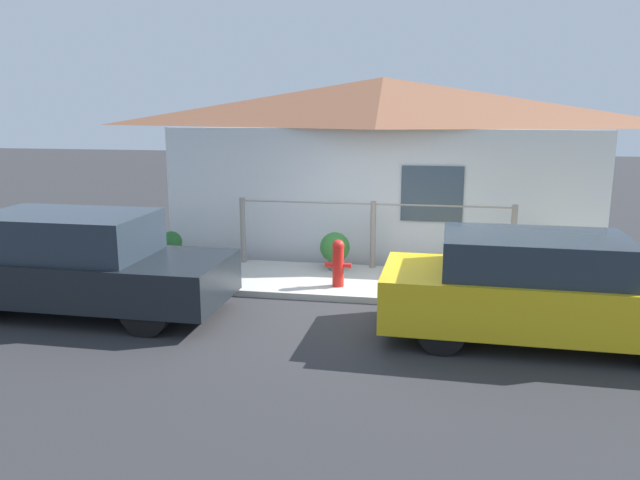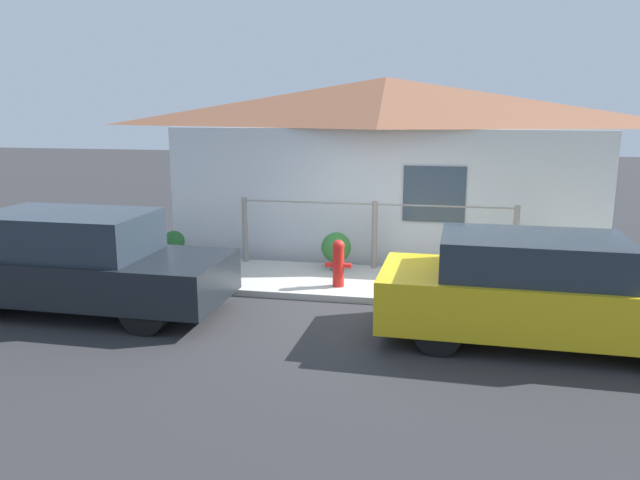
{
  "view_description": "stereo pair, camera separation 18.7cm",
  "coord_description": "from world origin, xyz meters",
  "px_view_note": "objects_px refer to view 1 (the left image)",
  "views": [
    {
      "loc": [
        0.98,
        -9.04,
        2.97
      ],
      "look_at": [
        -0.69,
        0.3,
        0.9
      ],
      "focal_mm": 35.0,
      "sensor_mm": 36.0,
      "label": 1
    },
    {
      "loc": [
        1.17,
        -9.0,
        2.97
      ],
      "look_at": [
        -0.69,
        0.3,
        0.9
      ],
      "focal_mm": 35.0,
      "sensor_mm": 36.0,
      "label": 2
    }
  ],
  "objects_px": {
    "fire_hydrant": "(338,262)",
    "potted_plant_by_fence": "(172,245)",
    "car_left": "(77,264)",
    "potted_plant_near_hydrant": "(335,248)",
    "car_right": "(542,289)"
  },
  "relations": [
    {
      "from": "car_right",
      "to": "fire_hydrant",
      "type": "bearing_deg",
      "value": 151.68
    },
    {
      "from": "car_left",
      "to": "potted_plant_by_fence",
      "type": "relative_size",
      "value": 7.64
    },
    {
      "from": "fire_hydrant",
      "to": "potted_plant_by_fence",
      "type": "bearing_deg",
      "value": 161.88
    },
    {
      "from": "fire_hydrant",
      "to": "potted_plant_near_hydrant",
      "type": "relative_size",
      "value": 1.13
    },
    {
      "from": "car_left",
      "to": "fire_hydrant",
      "type": "height_order",
      "value": "car_left"
    },
    {
      "from": "car_left",
      "to": "fire_hydrant",
      "type": "relative_size",
      "value": 5.63
    },
    {
      "from": "fire_hydrant",
      "to": "potted_plant_by_fence",
      "type": "xyz_separation_m",
      "value": [
        -3.3,
        1.08,
        -0.1
      ]
    },
    {
      "from": "potted_plant_by_fence",
      "to": "potted_plant_near_hydrant",
      "type": "bearing_deg",
      "value": -1.74
    },
    {
      "from": "car_left",
      "to": "potted_plant_by_fence",
      "type": "height_order",
      "value": "car_left"
    },
    {
      "from": "car_left",
      "to": "car_right",
      "type": "bearing_deg",
      "value": 0.7
    },
    {
      "from": "car_right",
      "to": "potted_plant_by_fence",
      "type": "xyz_separation_m",
      "value": [
        -6.14,
        2.71,
        -0.28
      ]
    },
    {
      "from": "potted_plant_by_fence",
      "to": "fire_hydrant",
      "type": "bearing_deg",
      "value": -18.12
    },
    {
      "from": "potted_plant_near_hydrant",
      "to": "potted_plant_by_fence",
      "type": "relative_size",
      "value": 1.2
    },
    {
      "from": "car_left",
      "to": "fire_hydrant",
      "type": "bearing_deg",
      "value": 25.36
    },
    {
      "from": "car_right",
      "to": "potted_plant_by_fence",
      "type": "distance_m",
      "value": 6.72
    }
  ]
}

